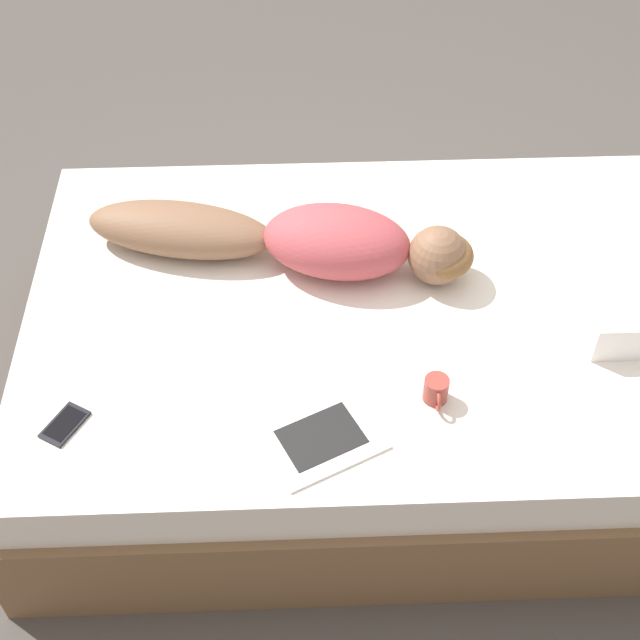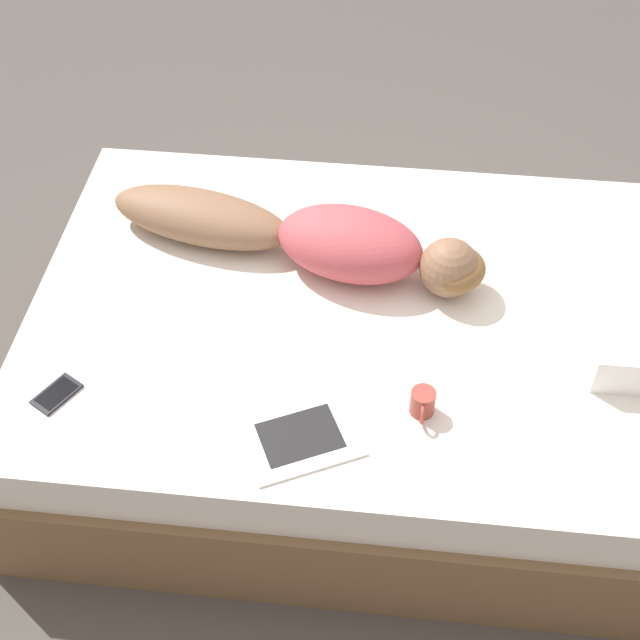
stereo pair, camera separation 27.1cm
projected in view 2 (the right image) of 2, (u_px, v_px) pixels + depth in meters
ground_plane at (370, 410)px, 3.20m from camera, size 12.00×12.00×0.00m
bed at (373, 363)px, 3.01m from camera, size 1.54×2.25×0.53m
person at (312, 238)px, 2.91m from camera, size 0.48×1.30×0.21m
open_magazine at (287, 405)px, 2.55m from camera, size 0.57×0.49×0.01m
coffee_mug at (423, 403)px, 2.51m from camera, size 0.11×0.07×0.08m
cell_phone at (57, 394)px, 2.58m from camera, size 0.16×0.14×0.01m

